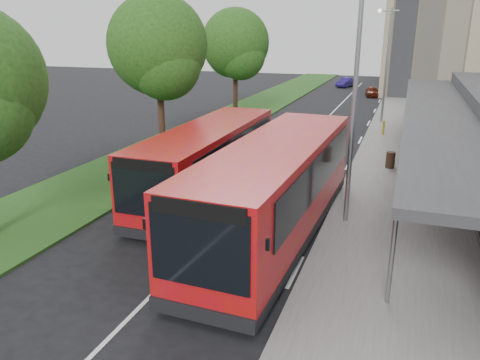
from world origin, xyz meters
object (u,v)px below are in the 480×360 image
at_px(tree_far, 235,47).
at_px(lamp_post_far, 386,59).
at_px(bollard, 384,128).
at_px(litter_bin, 390,160).
at_px(car_near, 372,91).
at_px(car_far, 346,82).
at_px(tree_mid, 158,52).
at_px(lamp_post_near, 352,93).
at_px(bus_main, 276,190).
at_px(bus_second, 208,161).

bearing_deg(tree_far, lamp_post_far, 4.87).
height_order(lamp_post_far, bollard, lamp_post_far).
height_order(litter_bin, car_near, car_near).
bearing_deg(bollard, car_far, 102.32).
xyz_separation_m(tree_mid, car_near, (9.31, 28.10, -5.04)).
relative_size(lamp_post_near, bus_main, 0.69).
bearing_deg(lamp_post_far, bollard, -84.10).
relative_size(lamp_post_near, bollard, 8.83).
relative_size(tree_far, bus_main, 0.72).
distance_m(tree_mid, bus_main, 13.25).
xyz_separation_m(litter_bin, car_far, (-6.77, 35.22, 0.02)).
bearing_deg(bus_second, tree_mid, 132.02).
bearing_deg(bus_main, bollard, 83.60).
bearing_deg(lamp_post_near, bus_second, 168.44).
relative_size(tree_mid, car_far, 2.51).
bearing_deg(lamp_post_near, tree_far, 120.29).
distance_m(tree_far, litter_bin, 17.54).
xyz_separation_m(lamp_post_far, bus_main, (-2.05, -21.78, -3.05)).
bearing_deg(bus_second, litter_bin, 42.09).
bearing_deg(lamp_post_near, car_far, 97.34).
height_order(bollard, car_near, bollard).
bearing_deg(car_far, lamp_post_far, -59.62).
height_order(lamp_post_near, lamp_post_far, same).
distance_m(tree_far, bus_main, 23.03).
relative_size(tree_mid, car_near, 2.79).
relative_size(bus_main, car_near, 3.75).
xyz_separation_m(tree_mid, tree_far, (0.00, 12.00, -0.18)).
bearing_deg(car_far, litter_bin, -62.31).
distance_m(tree_far, bus_second, 19.06).
bearing_deg(bus_main, lamp_post_near, 42.92).
distance_m(tree_mid, bus_second, 8.92).
bearing_deg(litter_bin, bollard, 95.76).
distance_m(tree_mid, lamp_post_far, 17.09).
xyz_separation_m(tree_far, bus_second, (5.36, -17.87, -3.88)).
relative_size(litter_bin, car_far, 0.23).
xyz_separation_m(tree_mid, lamp_post_near, (11.13, -7.05, -0.84)).
xyz_separation_m(tree_mid, lamp_post_far, (11.13, 12.95, -0.84)).
bearing_deg(tree_mid, tree_far, 90.00).
height_order(car_near, car_far, car_far).
xyz_separation_m(lamp_post_near, bus_main, (-2.05, -1.78, -3.05)).
height_order(bus_second, bollard, bus_second).
distance_m(bus_main, bus_second, 4.75).
distance_m(bus_second, bollard, 15.57).
height_order(tree_far, bollard, tree_far).
distance_m(bus_main, car_near, 36.95).
relative_size(lamp_post_far, bollard, 8.83).
xyz_separation_m(lamp_post_near, lamp_post_far, (0.00, 20.00, 0.00)).
distance_m(litter_bin, bollard, 7.84).
distance_m(tree_mid, car_far, 36.56).
bearing_deg(tree_mid, lamp_post_far, 49.32).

